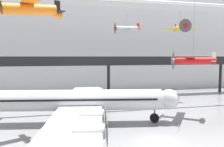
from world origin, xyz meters
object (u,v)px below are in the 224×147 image
object	(u,v)px
suspended_plane_yellow_lowwing	(180,28)
suspended_plane_silver_racer	(127,29)
suspended_plane_orange_highwing	(30,9)
suspended_plane_red_highwing	(193,60)
stanchion_barrier	(178,130)
airliner_silver_main	(75,101)

from	to	relation	value
suspended_plane_yellow_lowwing	suspended_plane_silver_racer	size ratio (longest dim) A/B	1.04
suspended_plane_orange_highwing	suspended_plane_yellow_lowwing	bearing A→B (deg)	-174.80
suspended_plane_red_highwing	stanchion_barrier	distance (m)	12.20
airliner_silver_main	suspended_plane_silver_racer	size ratio (longest dim) A/B	4.80
suspended_plane_orange_highwing	stanchion_barrier	distance (m)	22.56
airliner_silver_main	suspended_plane_silver_racer	world-z (taller)	suspended_plane_silver_racer
suspended_plane_silver_racer	suspended_plane_orange_highwing	bearing A→B (deg)	54.30
stanchion_barrier	suspended_plane_silver_racer	bearing A→B (deg)	90.07
suspended_plane_silver_racer	suspended_plane_red_highwing	bearing A→B (deg)	114.80
suspended_plane_orange_highwing	suspended_plane_red_highwing	bearing A→B (deg)	165.20
suspended_plane_yellow_lowwing	stanchion_barrier	size ratio (longest dim) A/B	6.85
suspended_plane_orange_highwing	suspended_plane_silver_racer	world-z (taller)	same
suspended_plane_yellow_lowwing	suspended_plane_red_highwing	bearing A→B (deg)	-12.28
suspended_plane_red_highwing	suspended_plane_yellow_lowwing	bearing A→B (deg)	-73.94
suspended_plane_red_highwing	suspended_plane_silver_racer	bearing A→B (deg)	-33.15
airliner_silver_main	suspended_plane_yellow_lowwing	size ratio (longest dim) A/B	4.61
suspended_plane_yellow_lowwing	suspended_plane_silver_racer	distance (m)	11.27
suspended_plane_yellow_lowwing	suspended_plane_silver_racer	bearing A→B (deg)	-103.95
suspended_plane_orange_highwing	suspended_plane_yellow_lowwing	distance (m)	31.98
airliner_silver_main	suspended_plane_red_highwing	world-z (taller)	suspended_plane_red_highwing
stanchion_barrier	suspended_plane_red_highwing	bearing A→B (deg)	47.54
suspended_plane_yellow_lowwing	airliner_silver_main	bearing A→B (deg)	-53.86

